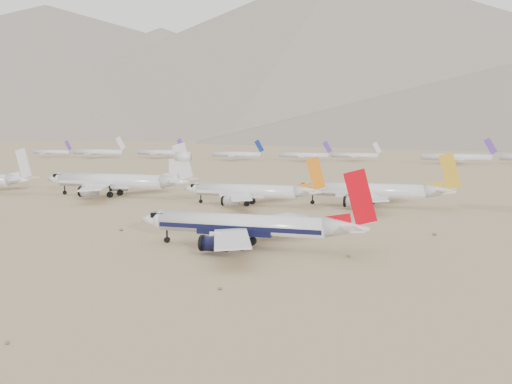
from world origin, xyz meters
TOP-DOWN VIEW (x-y plane):
  - ground at (0.00, 0.00)m, footprint 7000.00×7000.00m
  - main_airliner at (4.44, 4.18)m, footprint 45.94×44.87m
  - row2_gold_tail at (17.84, 77.01)m, footprint 46.52×45.50m
  - row2_orange_tail at (-17.36, 68.53)m, footprint 42.32×41.40m
  - row2_white_trijet at (-67.65, 76.37)m, footprint 52.47×51.28m
  - distant_storage_row at (8.52, 304.58)m, footprint 506.69×60.83m
  - mountain_range at (70.18, 1648.01)m, footprint 7354.00×3024.00m
  - desert_scrub at (-4.64, -25.93)m, footprint 261.14×124.05m

SIDE VIEW (x-z plane):
  - ground at x=0.00m, z-range 0.00..0.00m
  - desert_scrub at x=-4.64m, z-range -0.02..0.61m
  - row2_orange_tail at x=-17.36m, z-range -3.31..11.78m
  - distant_storage_row at x=8.52m, z-range -2.94..11.73m
  - main_airliner at x=4.44m, z-range -3.65..12.56m
  - row2_gold_tail at x=17.84m, z-range -3.65..12.91m
  - row2_white_trijet at x=-67.65m, z-range -3.91..14.68m
  - mountain_range at x=70.18m, z-range -44.68..425.32m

